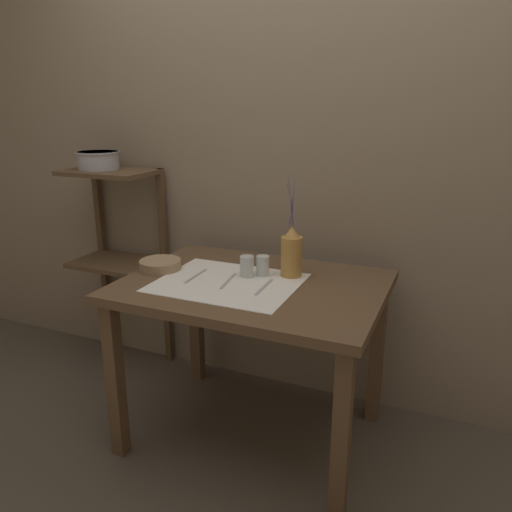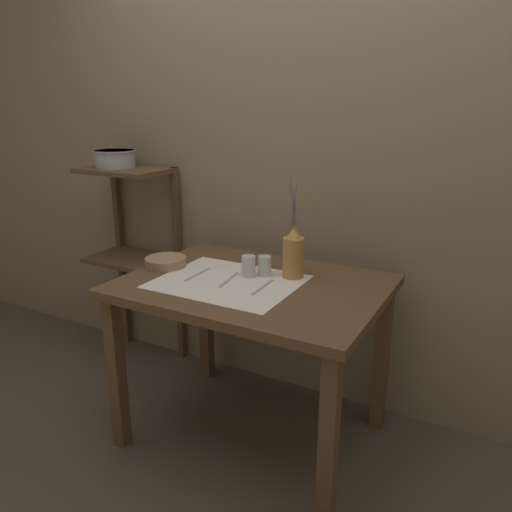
% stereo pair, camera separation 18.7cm
% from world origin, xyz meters
% --- Properties ---
extents(ground_plane, '(12.00, 12.00, 0.00)m').
position_xyz_m(ground_plane, '(0.00, 0.00, 0.00)').
color(ground_plane, brown).
extents(stone_wall_back, '(7.00, 0.06, 2.40)m').
position_xyz_m(stone_wall_back, '(0.00, 0.52, 1.20)').
color(stone_wall_back, gray).
rests_on(stone_wall_back, ground_plane).
extents(wooden_table, '(1.11, 0.82, 0.77)m').
position_xyz_m(wooden_table, '(0.00, 0.00, 0.66)').
color(wooden_table, brown).
rests_on(wooden_table, ground_plane).
extents(wooden_shelf_unit, '(0.48, 0.33, 1.16)m').
position_xyz_m(wooden_shelf_unit, '(-0.97, 0.35, 0.80)').
color(wooden_shelf_unit, brown).
rests_on(wooden_shelf_unit, ground_plane).
extents(linen_cloth, '(0.60, 0.49, 0.00)m').
position_xyz_m(linen_cloth, '(-0.10, -0.05, 0.77)').
color(linen_cloth, white).
rests_on(linen_cloth, wooden_table).
extents(pitcher_with_flowers, '(0.09, 0.09, 0.44)m').
position_xyz_m(pitcher_with_flowers, '(0.13, 0.14, 0.87)').
color(pitcher_with_flowers, '#B7843D').
rests_on(pitcher_with_flowers, wooden_table).
extents(wooden_bowl, '(0.19, 0.19, 0.04)m').
position_xyz_m(wooden_bowl, '(-0.46, -0.01, 0.79)').
color(wooden_bowl, '#9E7F5B').
rests_on(wooden_bowl, wooden_table).
extents(glass_tumbler_near, '(0.06, 0.06, 0.09)m').
position_xyz_m(glass_tumbler_near, '(-0.05, 0.05, 0.82)').
color(glass_tumbler_near, silver).
rests_on(glass_tumbler_near, wooden_table).
extents(glass_tumbler_far, '(0.06, 0.06, 0.09)m').
position_xyz_m(glass_tumbler_far, '(0.01, 0.10, 0.81)').
color(glass_tumbler_far, silver).
rests_on(glass_tumbler_far, wooden_table).
extents(knife_center, '(0.02, 0.19, 0.00)m').
position_xyz_m(knife_center, '(-0.26, -0.04, 0.77)').
color(knife_center, '#A8A8AD').
rests_on(knife_center, wooden_table).
extents(fork_inner, '(0.04, 0.19, 0.00)m').
position_xyz_m(fork_inner, '(-0.10, -0.04, 0.77)').
color(fork_inner, '#A8A8AD').
rests_on(fork_inner, wooden_table).
extents(fork_outer, '(0.02, 0.19, 0.00)m').
position_xyz_m(fork_outer, '(0.07, -0.05, 0.77)').
color(fork_outer, '#A8A8AD').
rests_on(fork_outer, wooden_table).
extents(metal_pot_large, '(0.23, 0.23, 0.09)m').
position_xyz_m(metal_pot_large, '(-1.04, 0.31, 1.21)').
color(metal_pot_large, '#A8A8AD').
rests_on(metal_pot_large, wooden_shelf_unit).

